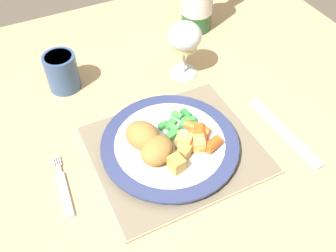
{
  "coord_description": "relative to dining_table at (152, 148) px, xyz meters",
  "views": [
    {
      "loc": [
        -0.2,
        -0.49,
        1.3
      ],
      "look_at": [
        0.01,
        -0.06,
        0.78
      ],
      "focal_mm": 40.0,
      "sensor_mm": 36.0,
      "label": 1
    }
  ],
  "objects": [
    {
      "name": "dining_table",
      "position": [
        0.0,
        0.0,
        0.0
      ],
      "size": [
        1.2,
        0.97,
        0.74
      ],
      "color": "tan",
      "rests_on": "ground"
    },
    {
      "name": "placemat",
      "position": [
        0.01,
        -0.09,
        0.09
      ],
      "size": [
        0.31,
        0.27,
        0.01
      ],
      "color": "tan",
      "rests_on": "dining_table"
    },
    {
      "name": "dinner_plate",
      "position": [
        0.0,
        -0.09,
        0.11
      ],
      "size": [
        0.26,
        0.26,
        0.02
      ],
      "color": "white",
      "rests_on": "placemat"
    },
    {
      "name": "breaded_croquettes",
      "position": [
        -0.04,
        -0.09,
        0.14
      ],
      "size": [
        0.09,
        0.12,
        0.05
      ],
      "color": "#B77F3D",
      "rests_on": "dinner_plate"
    },
    {
      "name": "green_beans_pile",
      "position": [
        0.03,
        -0.06,
        0.12
      ],
      "size": [
        0.08,
        0.07,
        0.01
      ],
      "color": "#338438",
      "rests_on": "dinner_plate"
    },
    {
      "name": "glazed_carrots",
      "position": [
        0.05,
        -0.11,
        0.13
      ],
      "size": [
        0.07,
        0.09,
        0.02
      ],
      "color": "orange",
      "rests_on": "dinner_plate"
    },
    {
      "name": "fork",
      "position": [
        -0.21,
        -0.09,
        0.09
      ],
      "size": [
        0.02,
        0.13,
        0.01
      ],
      "color": "silver",
      "rests_on": "dining_table"
    },
    {
      "name": "table_knife",
      "position": [
        0.23,
        -0.17,
        0.09
      ],
      "size": [
        0.02,
        0.2,
        0.01
      ],
      "color": "silver",
      "rests_on": "dining_table"
    },
    {
      "name": "wine_glass",
      "position": [
        0.13,
        0.1,
        0.19
      ],
      "size": [
        0.07,
        0.07,
        0.13
      ],
      "color": "silver",
      "rests_on": "dining_table"
    },
    {
      "name": "roast_potatoes",
      "position": [
        0.01,
        -0.13,
        0.13
      ],
      "size": [
        0.08,
        0.07,
        0.03
      ],
      "color": "#DBB256",
      "rests_on": "dinner_plate"
    },
    {
      "name": "drinking_cup",
      "position": [
        -0.13,
        0.18,
        0.13
      ],
      "size": [
        0.07,
        0.07,
        0.08
      ],
      "color": "#385684",
      "rests_on": "dining_table"
    }
  ]
}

